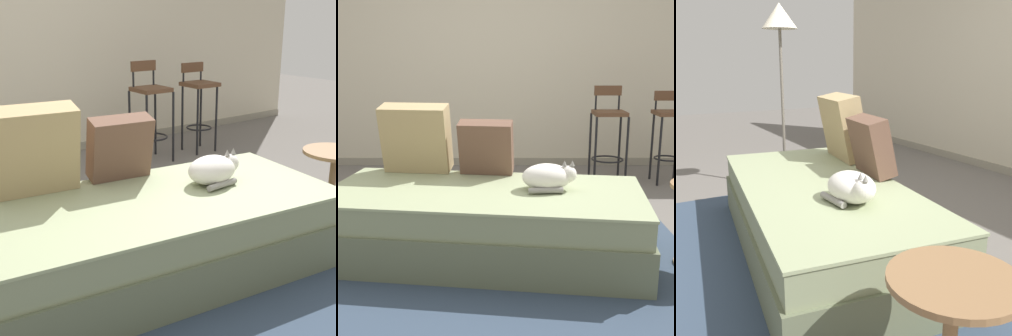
% 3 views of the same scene
% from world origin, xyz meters
% --- Properties ---
extents(ground_plane, '(16.00, 16.00, 0.00)m').
position_xyz_m(ground_plane, '(0.00, 0.00, 0.00)').
color(ground_plane, '#66605B').
rests_on(ground_plane, ground).
extents(wall_baseboard_trim, '(8.00, 0.02, 0.09)m').
position_xyz_m(wall_baseboard_trim, '(0.00, 2.20, 0.04)').
color(wall_baseboard_trim, gray).
rests_on(wall_baseboard_trim, ground).
extents(area_rug, '(2.78, 2.08, 0.01)m').
position_xyz_m(area_rug, '(0.00, -0.70, 0.00)').
color(area_rug, '#334256').
rests_on(area_rug, ground).
extents(couch, '(2.19, 1.24, 0.45)m').
position_xyz_m(couch, '(0.00, -0.40, 0.23)').
color(couch, '#636B50').
rests_on(couch, ground).
extents(throw_pillow_corner, '(0.52, 0.33, 0.51)m').
position_xyz_m(throw_pillow_corner, '(-0.52, 0.06, 0.71)').
color(throw_pillow_corner, tan).
rests_on(throw_pillow_corner, couch).
extents(throw_pillow_middle, '(0.41, 0.27, 0.40)m').
position_xyz_m(throw_pillow_middle, '(-0.00, -0.01, 0.66)').
color(throw_pillow_middle, brown).
rests_on(throw_pillow_middle, couch).
extents(cat, '(0.36, 0.27, 0.20)m').
position_xyz_m(cat, '(0.42, -0.40, 0.54)').
color(cat, white).
rests_on(cat, couch).
extents(bar_stool_near_window, '(0.34, 0.34, 0.99)m').
position_xyz_m(bar_stool_near_window, '(1.20, 1.43, 0.57)').
color(bar_stool_near_window, black).
rests_on(bar_stool_near_window, ground).
extents(bar_stool_by_doorway, '(0.32, 0.32, 0.94)m').
position_xyz_m(bar_stool_by_doorway, '(1.82, 1.43, 0.59)').
color(bar_stool_by_doorway, black).
rests_on(bar_stool_by_doorway, ground).
extents(side_table, '(0.44, 0.44, 0.54)m').
position_xyz_m(side_table, '(1.38, -0.58, 0.35)').
color(side_table, olive).
rests_on(side_table, ground).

